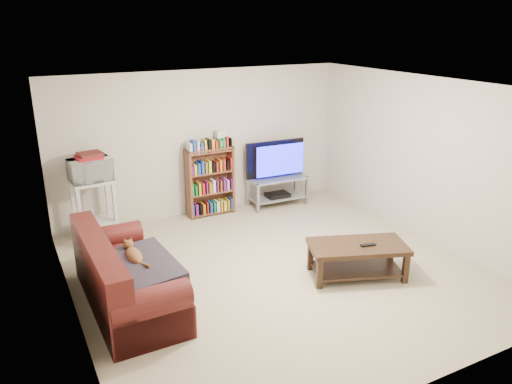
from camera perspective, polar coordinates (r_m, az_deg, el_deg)
floor at (r=6.66m, az=2.38°, el=-9.03°), size 5.00×5.00×0.00m
ceiling at (r=5.92m, az=2.71°, el=11.90°), size 5.00×5.00×0.00m
wall_back at (r=8.36m, az=-6.09°, el=5.58°), size 5.00×0.00×5.00m
wall_front at (r=4.38m, az=19.28°, el=-8.38°), size 5.00×0.00×5.00m
wall_left at (r=5.46m, az=-20.89°, el=-3.06°), size 0.00×5.00×5.00m
wall_right at (r=7.70m, az=18.89°, el=3.47°), size 0.00×5.00×5.00m
sofa at (r=5.99m, az=-15.10°, el=-9.87°), size 0.90×2.02×0.86m
blanket at (r=5.81m, az=-13.24°, el=-8.34°), size 0.87×1.07×0.18m
cat at (r=5.94m, az=-13.76°, el=-7.09°), size 0.23×0.55×0.16m
coffee_table at (r=6.54m, az=11.51°, el=-6.95°), size 1.36×1.00×0.45m
remote at (r=6.47m, az=12.69°, el=-5.92°), size 0.21×0.10×0.02m
tv_stand at (r=8.82m, az=2.48°, el=0.64°), size 1.05×0.50×0.52m
television at (r=8.68m, az=2.53°, el=3.69°), size 1.11×0.19×0.64m
dvd_player at (r=8.88m, az=2.47°, el=-0.33°), size 0.42×0.30×0.06m
bookshelf at (r=8.36m, az=-5.25°, el=1.32°), size 0.80×0.25×1.16m
shelf_clutter at (r=8.23m, az=-4.80°, el=5.86°), size 0.59×0.18×0.28m
microwave_stand at (r=7.69m, az=-18.04°, el=-1.13°), size 0.63×0.49×0.94m
microwave at (r=7.54m, az=-18.43°, el=2.43°), size 0.62×0.45×0.32m
game_boxes at (r=7.50m, az=-18.57°, el=3.79°), size 0.37×0.33×0.05m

